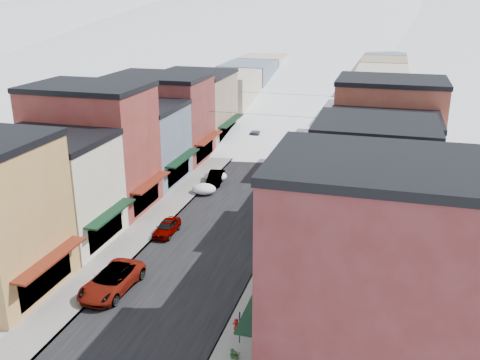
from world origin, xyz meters
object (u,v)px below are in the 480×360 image
Objects in this scene: car_silver_sedan at (167,227)px; car_green_sedan at (278,205)px; fire_hydrant at (236,325)px; car_dark_hatch at (215,178)px; car_white_suv at (112,281)px; trash_can at (270,261)px; streetlamp_near at (290,188)px.

car_green_sedan reaches higher than car_silver_sedan.
car_green_sedan reaches higher than fire_hydrant.
car_silver_sedan is 0.84× the size of car_green_sedan.
car_dark_hatch is 5.42× the size of fire_hydrant.
car_green_sedan is at bearing 94.32° from fire_hydrant.
trash_can is at bearing 35.09° from car_white_suv.
car_dark_hatch is at bearing -42.71° from car_green_sedan.
car_green_sedan is 1.13× the size of streetlamp_near.
streetlamp_near is at bearing 64.01° from car_white_suv.
fire_hydrant is 8.86m from trash_can.
trash_can is at bearing 88.39° from fire_hydrant.
car_white_suv is at bearing -147.79° from trash_can.
car_green_sedan is (8.60, -6.53, 0.07)m from car_dark_hatch.
car_white_suv is at bearing 58.69° from car_green_sedan.
trash_can is 11.45m from streetlamp_near.
car_white_suv is 10.14m from car_silver_sedan.
car_dark_hatch reaches higher than fire_hydrant.
streetlamp_near reaches higher than car_dark_hatch.
streetlamp_near reaches higher than car_silver_sedan.
car_green_sedan is 2.31m from streetlamp_near.
car_green_sedan reaches higher than car_dark_hatch.
car_white_suv is 20.38m from streetlamp_near.
car_white_suv reaches higher than trash_can.
fire_hydrant is 0.83× the size of trash_can.
fire_hydrant is 20.22m from streetlamp_near.
car_white_suv is at bearing -90.49° from car_silver_sedan.
trash_can is (0.25, 8.86, 0.12)m from fire_hydrant.
car_white_suv is 1.54× the size of car_silver_sedan.
fire_hydrant is at bearing -91.61° from trash_can.
streetlamp_near is (9.79, 17.77, 1.91)m from car_white_suv.
car_dark_hatch is at bearing 120.23° from trash_can.
car_white_suv is 1.43× the size of car_dark_hatch.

